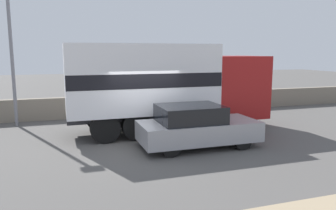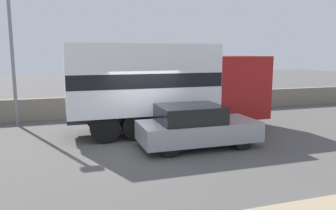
% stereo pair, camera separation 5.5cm
% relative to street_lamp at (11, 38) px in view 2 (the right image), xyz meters
% --- Properties ---
extents(ground_plane, '(80.00, 80.00, 0.00)m').
position_rel_street_lamp_xyz_m(ground_plane, '(4.70, -4.87, -3.71)').
color(ground_plane, '#514F4C').
extents(stone_wall_backdrop, '(60.00, 0.35, 1.03)m').
position_rel_street_lamp_xyz_m(stone_wall_backdrop, '(4.70, 0.87, -3.20)').
color(stone_wall_backdrop, gray).
rests_on(stone_wall_backdrop, ground_plane).
extents(street_lamp, '(0.56, 0.28, 6.34)m').
position_rel_street_lamp_xyz_m(street_lamp, '(0.00, 0.00, 0.00)').
color(street_lamp, slate).
rests_on(street_lamp, ground_plane).
extents(box_truck, '(7.90, 2.41, 3.45)m').
position_rel_street_lamp_xyz_m(box_truck, '(5.76, -3.01, -1.74)').
color(box_truck, maroon).
rests_on(box_truck, ground_plane).
extents(car_hatchback, '(3.97, 1.76, 1.42)m').
position_rel_street_lamp_xyz_m(car_hatchback, '(6.12, -5.42, -3.01)').
color(car_hatchback, '#9E9EA3').
rests_on(car_hatchback, ground_plane).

